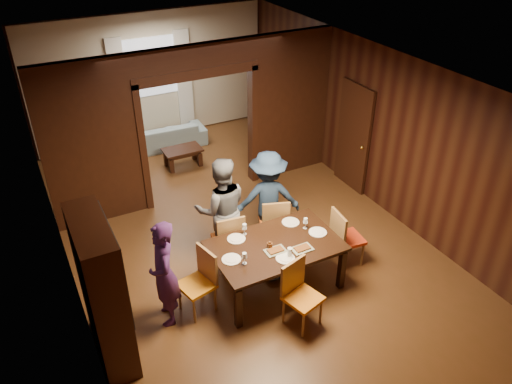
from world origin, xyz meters
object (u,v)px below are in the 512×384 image
person_navy (268,198)px  person_purple (164,274)px  chair_right (348,237)px  chair_far_l (228,238)px  coffee_table (183,157)px  sofa (164,136)px  chair_far_r (274,222)px  chair_left (196,283)px  hutch (103,292)px  person_grey (222,209)px  dining_table (275,265)px  chair_near (303,296)px

person_navy → person_purple: bearing=44.3°
chair_right → chair_far_l: size_ratio=1.00×
coffee_table → chair_far_l: (-0.49, -3.37, 0.28)m
person_navy → chair_right: 1.42m
sofa → chair_far_r: chair_far_r is taller
chair_left → hutch: hutch is taller
person_grey → dining_table: (0.39, -1.03, -0.50)m
person_navy → chair_left: 1.97m
person_purple → hutch: 0.87m
person_grey → chair_left: bearing=64.2°
chair_near → coffee_table: bearing=72.5°
chair_far_l → chair_far_r: same height
person_navy → chair_far_l: 0.94m
person_grey → chair_near: (0.33, -1.87, -0.39)m
sofa → chair_right: (1.23, -5.29, 0.21)m
dining_table → hutch: size_ratio=0.93×
person_navy → dining_table: person_navy is taller
coffee_table → chair_far_l: size_ratio=0.82×
chair_right → chair_far_r: bearing=48.8°
chair_left → chair_far_r: size_ratio=1.00×
person_grey → sofa: person_grey is taller
hutch → chair_far_r: bearing=18.3°
sofa → chair_right: size_ratio=1.92×
dining_table → chair_left: 1.23m
person_navy → dining_table: bearing=86.7°
coffee_table → chair_left: 4.33m
coffee_table → person_navy: bearing=-83.6°
person_purple → sofa: size_ratio=0.85×
dining_table → chair_far_l: 0.90m
chair_right → hutch: 3.77m
chair_right → sofa: bearing=19.3°
chair_right → person_navy: bearing=43.3°
chair_right → chair_near: same height
chair_left → chair_right: same height
person_grey → chair_left: (-0.84, -0.98, -0.39)m
person_purple → chair_far_r: bearing=120.2°
person_navy → chair_right: person_navy is taller
person_navy → coffee_table: 3.20m
person_purple → chair_far_l: bearing=129.9°
chair_far_r → person_purple: bearing=39.5°
chair_near → hutch: hutch is taller
person_purple → chair_left: 0.52m
chair_left → chair_right: bearing=74.0°
person_purple → person_navy: size_ratio=0.96×
person_navy → chair_near: 1.98m
dining_table → hutch: bearing=-177.3°
person_purple → dining_table: person_purple is taller
person_navy → chair_far_r: (0.00, -0.20, -0.34)m
person_navy → chair_far_r: person_navy is taller
chair_right → person_grey: bearing=63.2°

